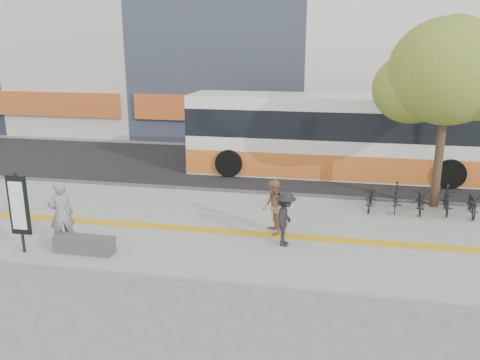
% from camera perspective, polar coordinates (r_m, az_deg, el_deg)
% --- Properties ---
extents(ground, '(120.00, 120.00, 0.00)m').
position_cam_1_polar(ground, '(13.97, -5.63, -7.54)').
color(ground, '#5E5E5A').
rests_on(ground, ground).
extents(sidewalk, '(40.00, 7.00, 0.08)m').
position_cam_1_polar(sidewalk, '(15.29, -4.00, -5.24)').
color(sidewalk, gray).
rests_on(sidewalk, ground).
extents(tactile_strip, '(40.00, 0.45, 0.01)m').
position_cam_1_polar(tactile_strip, '(14.82, -4.52, -5.75)').
color(tactile_strip, gold).
rests_on(tactile_strip, sidewalk).
extents(street, '(40.00, 8.00, 0.06)m').
position_cam_1_polar(street, '(22.28, 1.09, 1.49)').
color(street, black).
rests_on(street, ground).
extents(curb, '(40.00, 0.25, 0.14)m').
position_cam_1_polar(curb, '(18.49, -1.14, -1.37)').
color(curb, '#3B3B3E').
rests_on(curb, ground).
extents(bench, '(1.60, 0.45, 0.45)m').
position_cam_1_polar(bench, '(13.81, -17.61, -7.14)').
color(bench, '#3B3B3E').
rests_on(bench, sidewalk).
extents(signboard, '(0.55, 0.10, 2.20)m').
position_cam_1_polar(signboard, '(14.05, -24.29, -2.81)').
color(signboard, black).
rests_on(signboard, sidewalk).
extents(street_tree, '(4.40, 3.80, 6.31)m').
position_cam_1_polar(street_tree, '(17.42, 22.85, 11.28)').
color(street_tree, '#39251A').
rests_on(street_tree, sidewalk).
extents(bus, '(12.46, 2.96, 3.32)m').
position_cam_1_polar(bus, '(21.11, 11.15, 4.82)').
color(bus, silver).
rests_on(bus, street).
extents(bicycle_row, '(3.93, 1.62, 0.91)m').
position_cam_1_polar(bicycle_row, '(17.23, 20.25, -2.13)').
color(bicycle_row, black).
rests_on(bicycle_row, sidewalk).
extents(seated_woman, '(0.79, 0.76, 1.83)m').
position_cam_1_polar(seated_woman, '(14.24, -20.02, -3.71)').
color(seated_woman, black).
rests_on(seated_woman, sidewalk).
extents(pedestrian_tan, '(0.85, 0.95, 1.61)m').
position_cam_1_polar(pedestrian_tan, '(14.26, 3.91, -3.18)').
color(pedestrian_tan, '#936243').
rests_on(pedestrian_tan, sidewalk).
extents(pedestrian_dark, '(0.62, 1.02, 1.54)m').
position_cam_1_polar(pedestrian_dark, '(13.50, 5.32, -4.50)').
color(pedestrian_dark, black).
rests_on(pedestrian_dark, sidewalk).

